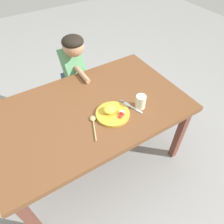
# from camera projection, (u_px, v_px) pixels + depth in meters

# --- Properties ---
(ground_plane) EXTENTS (8.00, 8.00, 0.00)m
(ground_plane) POSITION_uv_depth(u_px,v_px,m) (95.00, 156.00, 2.02)
(ground_plane) COLOR gray
(dining_table) EXTENTS (1.45, 0.88, 0.68)m
(dining_table) POSITION_uv_depth(u_px,v_px,m) (91.00, 113.00, 1.58)
(dining_table) COLOR brown
(dining_table) RESTS_ON ground_plane
(plate) EXTENTS (0.24, 0.24, 0.06)m
(plate) POSITION_uv_depth(u_px,v_px,m) (112.00, 113.00, 1.47)
(plate) COLOR gold
(plate) RESTS_ON dining_table
(fork) EXTENTS (0.08, 0.20, 0.01)m
(fork) POSITION_uv_depth(u_px,v_px,m) (131.00, 106.00, 1.53)
(fork) COLOR silver
(fork) RESTS_ON dining_table
(spoon) EXTENTS (0.11, 0.22, 0.02)m
(spoon) POSITION_uv_depth(u_px,v_px,m) (93.00, 122.00, 1.42)
(spoon) COLOR tan
(spoon) RESTS_ON dining_table
(drinking_cup) EXTENTS (0.07, 0.07, 0.11)m
(drinking_cup) POSITION_uv_depth(u_px,v_px,m) (141.00, 102.00, 1.50)
(drinking_cup) COLOR silver
(drinking_cup) RESTS_ON dining_table
(person) EXTENTS (0.19, 0.46, 1.00)m
(person) POSITION_uv_depth(u_px,v_px,m) (74.00, 75.00, 2.00)
(person) COLOR #394958
(person) RESTS_ON ground_plane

